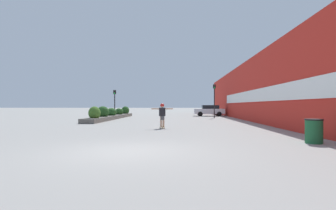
% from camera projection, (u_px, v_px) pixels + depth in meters
% --- Properties ---
extents(ground_plane, '(300.00, 300.00, 0.00)m').
position_uv_depth(ground_plane, '(127.00, 151.00, 7.97)').
color(ground_plane, gray).
extents(building_wall_right, '(0.67, 46.42, 5.51)m').
position_uv_depth(building_wall_right, '(249.00, 91.00, 24.40)').
color(building_wall_right, red).
rests_on(building_wall_right, ground_plane).
extents(planter_box, '(1.26, 15.27, 1.33)m').
position_uv_depth(planter_box, '(112.00, 115.00, 27.12)').
color(planter_box, '#605B54').
rests_on(planter_box, ground_plane).
extents(skateboard, '(0.39, 0.81, 0.10)m').
position_uv_depth(skateboard, '(162.00, 127.00, 15.98)').
color(skateboard, olive).
rests_on(skateboard, ground_plane).
extents(skateboarder, '(1.30, 0.45, 1.43)m').
position_uv_depth(skateboarder, '(162.00, 113.00, 15.98)').
color(skateboarder, tan).
rests_on(skateboarder, skateboard).
extents(trash_bin, '(0.64, 0.64, 0.90)m').
position_uv_depth(trash_bin, '(314.00, 131.00, 9.65)').
color(trash_bin, '#1E5B33').
rests_on(trash_bin, ground_plane).
extents(car_leftmost, '(3.92, 2.03, 1.45)m').
position_uv_depth(car_leftmost, '(209.00, 110.00, 34.72)').
color(car_leftmost, silver).
rests_on(car_leftmost, ground_plane).
extents(car_center_left, '(4.40, 1.87, 1.49)m').
position_uv_depth(car_center_left, '(287.00, 110.00, 34.44)').
color(car_center_left, navy).
rests_on(car_center_left, ground_plane).
extents(traffic_light_left, '(0.28, 0.30, 3.13)m').
position_uv_depth(traffic_light_left, '(115.00, 99.00, 29.24)').
color(traffic_light_left, black).
rests_on(traffic_light_left, ground_plane).
extents(traffic_light_right, '(0.28, 0.30, 3.76)m').
position_uv_depth(traffic_light_right, '(214.00, 95.00, 29.23)').
color(traffic_light_right, black).
rests_on(traffic_light_right, ground_plane).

